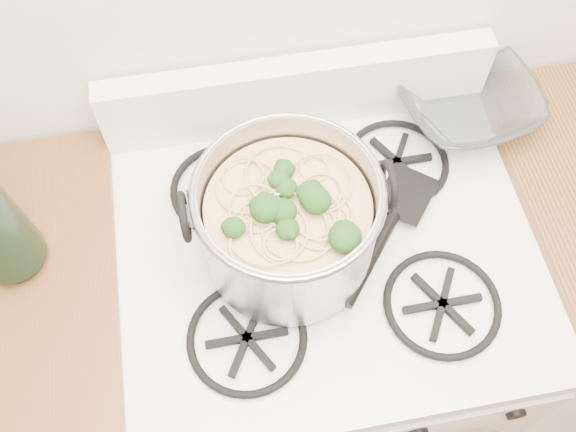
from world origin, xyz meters
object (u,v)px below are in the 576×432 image
Objects in this scene: gas_range at (317,333)px; glass_bowl at (464,106)px; spatula at (407,192)px; stock_pot at (288,223)px.

glass_bowl is at bearing 36.72° from gas_range.
spatula is 0.24m from glass_bowl.
spatula is (0.24, 0.07, -0.08)m from stock_pot.
glass_bowl is at bearing 31.35° from stock_pot.
gas_range is 0.65m from glass_bowl.
glass_bowl is (0.33, 0.25, 0.50)m from gas_range.
stock_pot is 0.26m from spatula.
gas_range is at bearing -143.28° from glass_bowl.
stock_pot is (-0.07, 0.00, 0.58)m from gas_range.
glass_bowl is (0.17, 0.18, 0.00)m from spatula.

